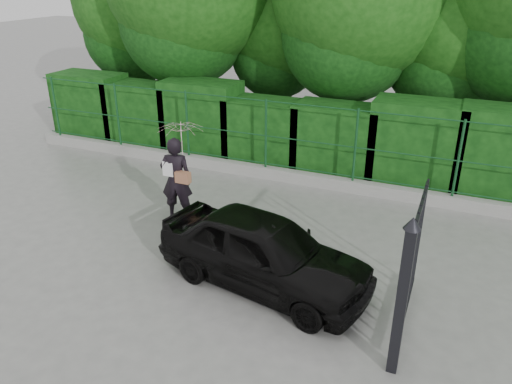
% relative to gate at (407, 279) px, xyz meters
% --- Properties ---
extents(ground, '(80.00, 80.00, 0.00)m').
position_rel_gate_xyz_m(ground, '(-4.60, 0.72, -1.19)').
color(ground, gray).
extents(kerb, '(14.00, 0.25, 0.30)m').
position_rel_gate_xyz_m(kerb, '(-4.60, 5.22, -1.04)').
color(kerb, '#9E9E99').
rests_on(kerb, ground).
extents(fence, '(14.13, 0.06, 1.80)m').
position_rel_gate_xyz_m(fence, '(-4.38, 5.22, 0.01)').
color(fence, '#12431F').
rests_on(fence, kerb).
extents(hedge, '(14.20, 1.20, 2.19)m').
position_rel_gate_xyz_m(hedge, '(-4.51, 6.22, -0.17)').
color(hedge, black).
rests_on(hedge, ground).
extents(gate, '(0.22, 2.33, 2.36)m').
position_rel_gate_xyz_m(gate, '(0.00, 0.00, 0.00)').
color(gate, black).
rests_on(gate, ground).
extents(woman, '(1.02, 0.98, 2.19)m').
position_rel_gate_xyz_m(woman, '(-4.99, 2.35, 0.23)').
color(woman, black).
rests_on(woman, ground).
extents(car, '(4.04, 2.24, 1.30)m').
position_rel_gate_xyz_m(car, '(-2.41, 0.74, -0.54)').
color(car, black).
rests_on(car, ground).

